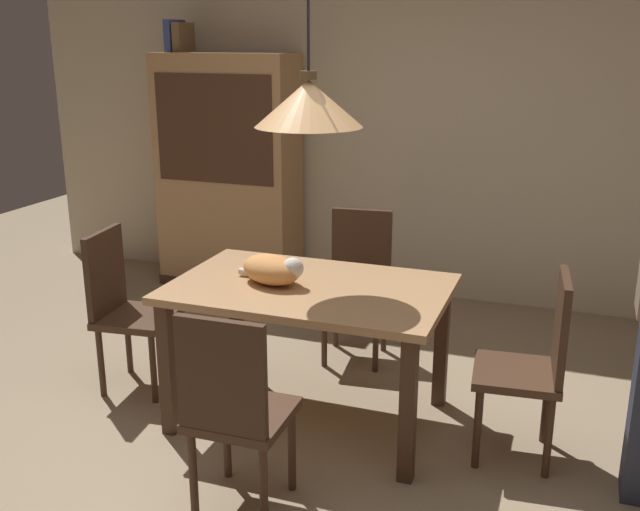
{
  "coord_description": "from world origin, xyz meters",
  "views": [
    {
      "loc": [
        1.28,
        -2.81,
        1.96
      ],
      "look_at": [
        0.01,
        0.66,
        0.85
      ],
      "focal_mm": 40.83,
      "sensor_mm": 36.0,
      "label": 1
    }
  ],
  "objects_px": {
    "chair_right_side": "(535,360)",
    "dining_table": "(309,304)",
    "hutch_bookcase": "(229,177)",
    "chair_near_front": "(234,406)",
    "cat_sleeping": "(273,269)",
    "book_blue_wide": "(175,36)",
    "pendant_lamp": "(309,103)",
    "book_brown_thick": "(183,37)",
    "chair_left_side": "(124,303)",
    "chair_far_back": "(358,278)"
  },
  "relations": [
    {
      "from": "chair_right_side",
      "to": "dining_table",
      "type": "bearing_deg",
      "value": -179.62
    },
    {
      "from": "chair_right_side",
      "to": "hutch_bookcase",
      "type": "distance_m",
      "value": 3.15
    },
    {
      "from": "chair_near_front",
      "to": "chair_right_side",
      "type": "bearing_deg",
      "value": 38.18
    },
    {
      "from": "cat_sleeping",
      "to": "book_blue_wide",
      "type": "relative_size",
      "value": 1.69
    },
    {
      "from": "chair_right_side",
      "to": "cat_sleeping",
      "type": "distance_m",
      "value": 1.35
    },
    {
      "from": "chair_near_front",
      "to": "hutch_bookcase",
      "type": "distance_m",
      "value": 3.1
    },
    {
      "from": "book_blue_wide",
      "to": "pendant_lamp",
      "type": "bearing_deg",
      "value": -45.67
    },
    {
      "from": "hutch_bookcase",
      "to": "book_brown_thick",
      "type": "height_order",
      "value": "book_brown_thick"
    },
    {
      "from": "hutch_bookcase",
      "to": "chair_near_front",
      "type": "bearing_deg",
      "value": -62.96
    },
    {
      "from": "chair_near_front",
      "to": "pendant_lamp",
      "type": "height_order",
      "value": "pendant_lamp"
    },
    {
      "from": "dining_table",
      "to": "book_blue_wide",
      "type": "xyz_separation_m",
      "value": [
        -1.82,
        1.86,
        1.32
      ]
    },
    {
      "from": "dining_table",
      "to": "pendant_lamp",
      "type": "height_order",
      "value": "pendant_lamp"
    },
    {
      "from": "dining_table",
      "to": "chair_left_side",
      "type": "xyz_separation_m",
      "value": [
        -1.13,
        -0.01,
        -0.14
      ]
    },
    {
      "from": "cat_sleeping",
      "to": "pendant_lamp",
      "type": "relative_size",
      "value": 0.31
    },
    {
      "from": "dining_table",
      "to": "pendant_lamp",
      "type": "relative_size",
      "value": 1.08
    },
    {
      "from": "chair_left_side",
      "to": "book_blue_wide",
      "type": "bearing_deg",
      "value": 110.25
    },
    {
      "from": "book_brown_thick",
      "to": "pendant_lamp",
      "type": "bearing_deg",
      "value": -46.87
    },
    {
      "from": "book_brown_thick",
      "to": "chair_left_side",
      "type": "bearing_deg",
      "value": -71.8
    },
    {
      "from": "book_blue_wide",
      "to": "cat_sleeping",
      "type": "bearing_deg",
      "value": -49.3
    },
    {
      "from": "pendant_lamp",
      "to": "book_blue_wide",
      "type": "relative_size",
      "value": 5.42
    },
    {
      "from": "chair_near_front",
      "to": "pendant_lamp",
      "type": "distance_m",
      "value": 1.45
    },
    {
      "from": "pendant_lamp",
      "to": "book_blue_wide",
      "type": "xyz_separation_m",
      "value": [
        -1.82,
        1.86,
        0.31
      ]
    },
    {
      "from": "book_brown_thick",
      "to": "cat_sleeping",
      "type": "bearing_deg",
      "value": -50.63
    },
    {
      "from": "dining_table",
      "to": "chair_right_side",
      "type": "bearing_deg",
      "value": 0.38
    },
    {
      "from": "cat_sleeping",
      "to": "book_blue_wide",
      "type": "xyz_separation_m",
      "value": [
        -1.63,
        1.9,
        1.14
      ]
    },
    {
      "from": "book_blue_wide",
      "to": "hutch_bookcase",
      "type": "bearing_deg",
      "value": -0.2
    },
    {
      "from": "chair_left_side",
      "to": "chair_far_back",
      "type": "xyz_separation_m",
      "value": [
        1.12,
        0.89,
        0.0
      ]
    },
    {
      "from": "cat_sleeping",
      "to": "pendant_lamp",
      "type": "distance_m",
      "value": 0.86
    },
    {
      "from": "chair_far_back",
      "to": "pendant_lamp",
      "type": "relative_size",
      "value": 0.72
    },
    {
      "from": "chair_left_side",
      "to": "pendant_lamp",
      "type": "xyz_separation_m",
      "value": [
        1.13,
        0.01,
        1.15
      ]
    },
    {
      "from": "dining_table",
      "to": "chair_left_side",
      "type": "relative_size",
      "value": 1.51
    },
    {
      "from": "dining_table",
      "to": "chair_near_front",
      "type": "relative_size",
      "value": 1.51
    },
    {
      "from": "chair_left_side",
      "to": "pendant_lamp",
      "type": "bearing_deg",
      "value": 0.45
    },
    {
      "from": "cat_sleeping",
      "to": "hutch_bookcase",
      "type": "xyz_separation_m",
      "value": [
        -1.21,
        1.9,
        0.06
      ]
    },
    {
      "from": "dining_table",
      "to": "hutch_bookcase",
      "type": "distance_m",
      "value": 2.34
    },
    {
      "from": "cat_sleeping",
      "to": "book_brown_thick",
      "type": "xyz_separation_m",
      "value": [
        -1.56,
        1.9,
        1.13
      ]
    },
    {
      "from": "dining_table",
      "to": "chair_near_front",
      "type": "xyz_separation_m",
      "value": [
        0.0,
        -0.88,
        -0.14
      ]
    },
    {
      "from": "pendant_lamp",
      "to": "hutch_bookcase",
      "type": "relative_size",
      "value": 0.7
    },
    {
      "from": "dining_table",
      "to": "book_blue_wide",
      "type": "relative_size",
      "value": 5.83
    },
    {
      "from": "chair_right_side",
      "to": "hutch_bookcase",
      "type": "relative_size",
      "value": 0.5
    },
    {
      "from": "chair_left_side",
      "to": "chair_right_side",
      "type": "bearing_deg",
      "value": 0.42
    },
    {
      "from": "chair_left_side",
      "to": "hutch_bookcase",
      "type": "bearing_deg",
      "value": 98.15
    },
    {
      "from": "dining_table",
      "to": "pendant_lamp",
      "type": "distance_m",
      "value": 1.01
    },
    {
      "from": "hutch_bookcase",
      "to": "book_blue_wide",
      "type": "height_order",
      "value": "book_blue_wide"
    },
    {
      "from": "chair_far_back",
      "to": "cat_sleeping",
      "type": "height_order",
      "value": "chair_far_back"
    },
    {
      "from": "dining_table",
      "to": "hutch_bookcase",
      "type": "height_order",
      "value": "hutch_bookcase"
    },
    {
      "from": "chair_right_side",
      "to": "book_brown_thick",
      "type": "distance_m",
      "value": 3.71
    },
    {
      "from": "cat_sleeping",
      "to": "book_blue_wide",
      "type": "distance_m",
      "value": 2.76
    },
    {
      "from": "cat_sleeping",
      "to": "hutch_bookcase",
      "type": "distance_m",
      "value": 2.25
    },
    {
      "from": "hutch_bookcase",
      "to": "book_brown_thick",
      "type": "relative_size",
      "value": 7.71
    }
  ]
}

